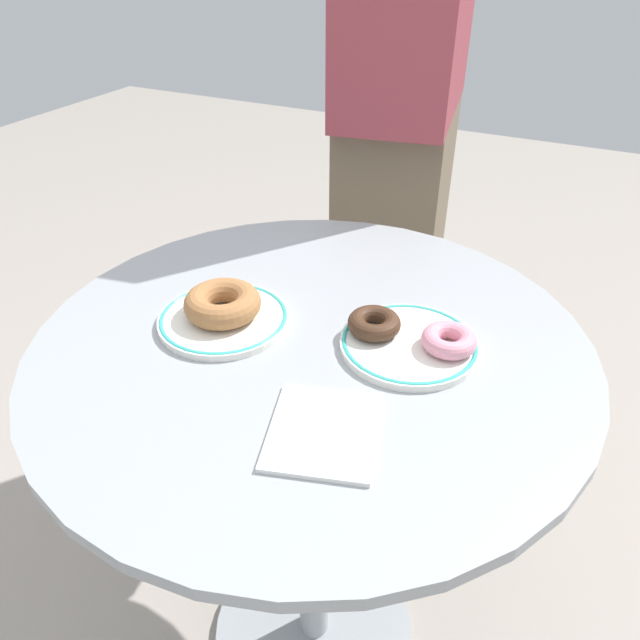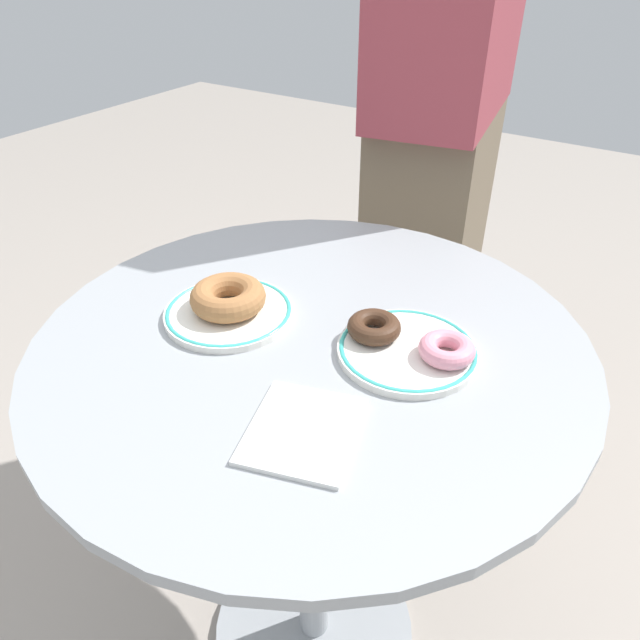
{
  "view_description": "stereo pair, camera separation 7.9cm",
  "coord_description": "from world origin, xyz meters",
  "px_view_note": "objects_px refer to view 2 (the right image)",
  "views": [
    {
      "loc": [
        0.3,
        -0.58,
        1.21
      ],
      "look_at": [
        0.01,
        0.01,
        0.77
      ],
      "focal_mm": 33.52,
      "sensor_mm": 36.0,
      "label": 1
    },
    {
      "loc": [
        0.36,
        -0.54,
        1.21
      ],
      "look_at": [
        0.01,
        0.01,
        0.77
      ],
      "focal_mm": 33.52,
      "sensor_mm": 36.0,
      "label": 2
    }
  ],
  "objects_px": {
    "person_figure": "(437,145)",
    "paper_napkin": "(303,430)",
    "donut_cinnamon": "(228,297)",
    "plate_left": "(229,312)",
    "donut_chocolate": "(374,327)",
    "cafe_table": "(312,456)",
    "plate_right": "(407,350)",
    "donut_pink_frosted": "(447,349)"
  },
  "relations": [
    {
      "from": "plate_left",
      "to": "plate_right",
      "type": "bearing_deg",
      "value": 12.81
    },
    {
      "from": "plate_left",
      "to": "paper_napkin",
      "type": "xyz_separation_m",
      "value": [
        0.22,
        -0.13,
        -0.0
      ]
    },
    {
      "from": "donut_cinnamon",
      "to": "plate_left",
      "type": "bearing_deg",
      "value": -63.61
    },
    {
      "from": "person_figure",
      "to": "paper_napkin",
      "type": "bearing_deg",
      "value": -75.72
    },
    {
      "from": "paper_napkin",
      "to": "plate_right",
      "type": "bearing_deg",
      "value": 80.09
    },
    {
      "from": "cafe_table",
      "to": "person_figure",
      "type": "bearing_deg",
      "value": 100.0
    },
    {
      "from": "donut_cinnamon",
      "to": "donut_pink_frosted",
      "type": "distance_m",
      "value": 0.31
    },
    {
      "from": "donut_cinnamon",
      "to": "donut_chocolate",
      "type": "relative_size",
      "value": 1.5
    },
    {
      "from": "donut_pink_frosted",
      "to": "donut_chocolate",
      "type": "distance_m",
      "value": 0.1
    },
    {
      "from": "cafe_table",
      "to": "donut_chocolate",
      "type": "distance_m",
      "value": 0.27
    },
    {
      "from": "donut_cinnamon",
      "to": "person_figure",
      "type": "relative_size",
      "value": 0.06
    },
    {
      "from": "plate_right",
      "to": "donut_pink_frosted",
      "type": "bearing_deg",
      "value": 7.76
    },
    {
      "from": "donut_chocolate",
      "to": "person_figure",
      "type": "xyz_separation_m",
      "value": [
        -0.19,
        0.64,
        0.03
      ]
    },
    {
      "from": "cafe_table",
      "to": "person_figure",
      "type": "relative_size",
      "value": 0.46
    },
    {
      "from": "paper_napkin",
      "to": "person_figure",
      "type": "bearing_deg",
      "value": 104.28
    },
    {
      "from": "plate_right",
      "to": "donut_pink_frosted",
      "type": "distance_m",
      "value": 0.05
    },
    {
      "from": "plate_right",
      "to": "donut_chocolate",
      "type": "distance_m",
      "value": 0.05
    },
    {
      "from": "cafe_table",
      "to": "plate_left",
      "type": "height_order",
      "value": "plate_left"
    },
    {
      "from": "plate_left",
      "to": "donut_cinnamon",
      "type": "height_order",
      "value": "donut_cinnamon"
    },
    {
      "from": "plate_right",
      "to": "paper_napkin",
      "type": "height_order",
      "value": "plate_right"
    },
    {
      "from": "plate_left",
      "to": "donut_chocolate",
      "type": "xyz_separation_m",
      "value": [
        0.2,
        0.06,
        0.02
      ]
    },
    {
      "from": "plate_left",
      "to": "person_figure",
      "type": "distance_m",
      "value": 0.7
    },
    {
      "from": "plate_right",
      "to": "donut_cinnamon",
      "type": "relative_size",
      "value": 1.71
    },
    {
      "from": "plate_left",
      "to": "plate_right",
      "type": "height_order",
      "value": "same"
    },
    {
      "from": "donut_pink_frosted",
      "to": "paper_napkin",
      "type": "relative_size",
      "value": 0.52
    },
    {
      "from": "cafe_table",
      "to": "donut_cinnamon",
      "type": "height_order",
      "value": "donut_cinnamon"
    },
    {
      "from": "donut_cinnamon",
      "to": "donut_pink_frosted",
      "type": "relative_size",
      "value": 1.5
    },
    {
      "from": "donut_cinnamon",
      "to": "person_figure",
      "type": "bearing_deg",
      "value": 89.37
    },
    {
      "from": "plate_right",
      "to": "paper_napkin",
      "type": "xyz_separation_m",
      "value": [
        -0.03,
        -0.19,
        -0.0
      ]
    },
    {
      "from": "cafe_table",
      "to": "donut_pink_frosted",
      "type": "distance_m",
      "value": 0.31
    },
    {
      "from": "donut_pink_frosted",
      "to": "person_figure",
      "type": "relative_size",
      "value": 0.04
    },
    {
      "from": "paper_napkin",
      "to": "donut_chocolate",
      "type": "bearing_deg",
      "value": 95.02
    },
    {
      "from": "cafe_table",
      "to": "plate_left",
      "type": "relative_size",
      "value": 4.12
    },
    {
      "from": "cafe_table",
      "to": "plate_right",
      "type": "height_order",
      "value": "plate_right"
    },
    {
      "from": "plate_left",
      "to": "paper_napkin",
      "type": "bearing_deg",
      "value": -31.49
    },
    {
      "from": "donut_cinnamon",
      "to": "donut_chocolate",
      "type": "distance_m",
      "value": 0.21
    },
    {
      "from": "donut_cinnamon",
      "to": "person_figure",
      "type": "distance_m",
      "value": 0.69
    },
    {
      "from": "plate_left",
      "to": "plate_right",
      "type": "relative_size",
      "value": 1.0
    },
    {
      "from": "person_figure",
      "to": "donut_cinnamon",
      "type": "bearing_deg",
      "value": -90.63
    },
    {
      "from": "plate_left",
      "to": "donut_chocolate",
      "type": "relative_size",
      "value": 2.56
    },
    {
      "from": "plate_right",
      "to": "donut_cinnamon",
      "type": "height_order",
      "value": "donut_cinnamon"
    },
    {
      "from": "paper_napkin",
      "to": "cafe_table",
      "type": "bearing_deg",
      "value": 120.87
    }
  ]
}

